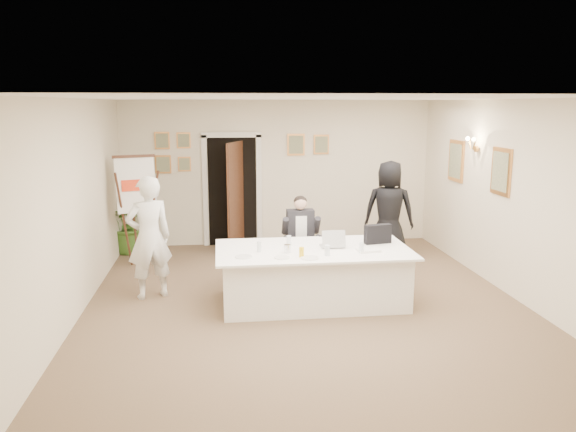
{
  "coord_description": "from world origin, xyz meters",
  "views": [
    {
      "loc": [
        -1.15,
        -7.38,
        2.73
      ],
      "look_at": [
        -0.16,
        0.6,
        1.12
      ],
      "focal_mm": 35.0,
      "sensor_mm": 36.0,
      "label": 1
    }
  ],
  "objects_px": {
    "standing_man": "(149,238)",
    "oj_glass": "(302,252)",
    "potted_palm": "(131,223)",
    "paper_stack": "(368,250)",
    "laptop_bag": "(378,234)",
    "flip_chart": "(136,216)",
    "laptop": "(332,237)",
    "standing_woman": "(389,211)",
    "seated_man": "(301,237)",
    "conference_table": "(313,275)",
    "steel_jug": "(287,249)"
  },
  "relations": [
    {
      "from": "seated_man",
      "to": "standing_woman",
      "type": "distance_m",
      "value": 1.94
    },
    {
      "from": "standing_man",
      "to": "oj_glass",
      "type": "height_order",
      "value": "standing_man"
    },
    {
      "from": "standing_woman",
      "to": "laptop",
      "type": "height_order",
      "value": "standing_woman"
    },
    {
      "from": "conference_table",
      "to": "standing_woman",
      "type": "xyz_separation_m",
      "value": [
        1.69,
        2.0,
        0.49
      ]
    },
    {
      "from": "laptop",
      "to": "standing_man",
      "type": "bearing_deg",
      "value": 170.23
    },
    {
      "from": "seated_man",
      "to": "conference_table",
      "type": "bearing_deg",
      "value": -93.82
    },
    {
      "from": "seated_man",
      "to": "flip_chart",
      "type": "distance_m",
      "value": 2.87
    },
    {
      "from": "potted_palm",
      "to": "paper_stack",
      "type": "height_order",
      "value": "potted_palm"
    },
    {
      "from": "standing_woman",
      "to": "paper_stack",
      "type": "distance_m",
      "value": 2.44
    },
    {
      "from": "standing_man",
      "to": "laptop",
      "type": "relative_size",
      "value": 5.04
    },
    {
      "from": "seated_man",
      "to": "laptop",
      "type": "bearing_deg",
      "value": -78.43
    },
    {
      "from": "laptop",
      "to": "steel_jug",
      "type": "distance_m",
      "value": 0.71
    },
    {
      "from": "conference_table",
      "to": "oj_glass",
      "type": "relative_size",
      "value": 20.47
    },
    {
      "from": "laptop_bag",
      "to": "paper_stack",
      "type": "relative_size",
      "value": 1.32
    },
    {
      "from": "potted_palm",
      "to": "standing_man",
      "type": "bearing_deg",
      "value": -75.91
    },
    {
      "from": "laptop",
      "to": "oj_glass",
      "type": "distance_m",
      "value": 0.7
    },
    {
      "from": "oj_glass",
      "to": "steel_jug",
      "type": "relative_size",
      "value": 1.18
    },
    {
      "from": "oj_glass",
      "to": "seated_man",
      "type": "bearing_deg",
      "value": 82.12
    },
    {
      "from": "conference_table",
      "to": "flip_chart",
      "type": "xyz_separation_m",
      "value": [
        -2.67,
        2.17,
        0.47
      ]
    },
    {
      "from": "conference_table",
      "to": "laptop_bag",
      "type": "relative_size",
      "value": 6.82
    },
    {
      "from": "standing_woman",
      "to": "laptop_bag",
      "type": "xyz_separation_m",
      "value": [
        -0.73,
        -1.83,
        0.03
      ]
    },
    {
      "from": "standing_woman",
      "to": "steel_jug",
      "type": "xyz_separation_m",
      "value": [
        -2.07,
        -2.17,
        -0.06
      ]
    },
    {
      "from": "laptop_bag",
      "to": "oj_glass",
      "type": "xyz_separation_m",
      "value": [
        -1.18,
        -0.58,
        -0.07
      ]
    },
    {
      "from": "steel_jug",
      "to": "laptop",
      "type": "bearing_deg",
      "value": 20.59
    },
    {
      "from": "flip_chart",
      "to": "steel_jug",
      "type": "bearing_deg",
      "value": -45.64
    },
    {
      "from": "oj_glass",
      "to": "flip_chart",
      "type": "bearing_deg",
      "value": 133.5
    },
    {
      "from": "conference_table",
      "to": "potted_palm",
      "type": "height_order",
      "value": "potted_palm"
    },
    {
      "from": "potted_palm",
      "to": "paper_stack",
      "type": "distance_m",
      "value": 4.93
    },
    {
      "from": "standing_woman",
      "to": "oj_glass",
      "type": "bearing_deg",
      "value": 70.95
    },
    {
      "from": "laptop",
      "to": "standing_woman",
      "type": "bearing_deg",
      "value": 53.57
    },
    {
      "from": "standing_woman",
      "to": "paper_stack",
      "type": "xyz_separation_m",
      "value": [
        -0.97,
        -2.24,
        -0.1
      ]
    },
    {
      "from": "seated_man",
      "to": "potted_palm",
      "type": "height_order",
      "value": "seated_man"
    },
    {
      "from": "standing_woman",
      "to": "steel_jug",
      "type": "distance_m",
      "value": 3.0
    },
    {
      "from": "flip_chart",
      "to": "steel_jug",
      "type": "distance_m",
      "value": 3.27
    },
    {
      "from": "laptop",
      "to": "seated_man",
      "type": "bearing_deg",
      "value": 105.8
    },
    {
      "from": "laptop_bag",
      "to": "flip_chart",
      "type": "bearing_deg",
      "value": 140.7
    },
    {
      "from": "steel_jug",
      "to": "paper_stack",
      "type": "bearing_deg",
      "value": -3.37
    },
    {
      "from": "conference_table",
      "to": "paper_stack",
      "type": "distance_m",
      "value": 0.85
    },
    {
      "from": "standing_man",
      "to": "oj_glass",
      "type": "bearing_deg",
      "value": 134.53
    },
    {
      "from": "paper_stack",
      "to": "oj_glass",
      "type": "relative_size",
      "value": 2.28
    },
    {
      "from": "seated_man",
      "to": "steel_jug",
      "type": "bearing_deg",
      "value": -110.61
    },
    {
      "from": "conference_table",
      "to": "standing_woman",
      "type": "relative_size",
      "value": 1.5
    },
    {
      "from": "paper_stack",
      "to": "steel_jug",
      "type": "bearing_deg",
      "value": 176.63
    },
    {
      "from": "seated_man",
      "to": "flip_chart",
      "type": "xyz_separation_m",
      "value": [
        -2.65,
        1.07,
        0.19
      ]
    },
    {
      "from": "laptop_bag",
      "to": "steel_jug",
      "type": "bearing_deg",
      "value": -175.99
    },
    {
      "from": "oj_glass",
      "to": "laptop",
      "type": "bearing_deg",
      "value": 44.01
    },
    {
      "from": "paper_stack",
      "to": "laptop",
      "type": "bearing_deg",
      "value": 144.47
    },
    {
      "from": "potted_palm",
      "to": "laptop",
      "type": "distance_m",
      "value": 4.41
    },
    {
      "from": "conference_table",
      "to": "laptop",
      "type": "xyz_separation_m",
      "value": [
        0.28,
        0.07,
        0.52
      ]
    },
    {
      "from": "laptop_bag",
      "to": "oj_glass",
      "type": "relative_size",
      "value": 3.0
    }
  ]
}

